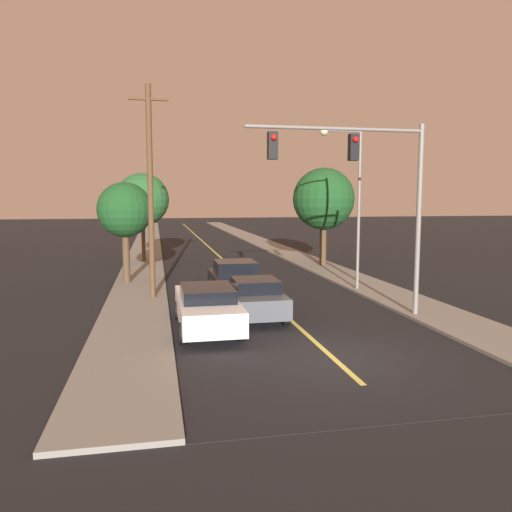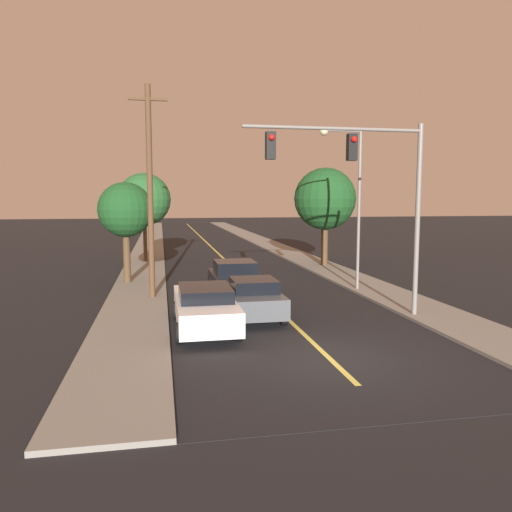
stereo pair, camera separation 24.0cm
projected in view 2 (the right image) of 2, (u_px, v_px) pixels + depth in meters
The scene contains 13 objects.
ground_plane at pixel (330, 359), 13.45m from camera, with size 200.00×200.00×0.00m, color black.
road_surface at pixel (207, 243), 48.57m from camera, with size 8.43×80.00×0.01m.
sidewalk_left at pixel (150, 243), 47.55m from camera, with size 2.50×80.00×0.12m.
sidewalk_right at pixel (262, 242), 49.58m from camera, with size 2.50×80.00×0.12m.
car_near_lane_front at pixel (253, 298), 17.97m from camera, with size 1.90×3.91×1.45m.
car_near_lane_second at pixel (235, 277), 22.46m from camera, with size 2.12×4.37×1.53m.
car_outer_lane_front at pixel (205, 306), 16.44m from camera, with size 2.00×5.08×1.46m.
traffic_signal_mast at pixel (365, 177), 17.24m from camera, with size 6.43×0.42×6.79m.
streetlamp_right at pixel (350, 187), 22.70m from camera, with size 1.99×0.36×7.35m.
utility_pole_left at pixel (150, 189), 20.83m from camera, with size 1.60×0.24×8.84m.
tree_left_near at pixel (144, 200), 33.04m from camera, with size 3.49×3.49×5.88m.
tree_left_far at pixel (125, 210), 24.75m from camera, with size 2.72×2.72×5.00m.
tree_right_near at pixel (325, 199), 31.22m from camera, with size 3.87×3.87×6.11m.
Camera 2 is at (-4.40, -12.43, 4.30)m, focal length 35.00 mm.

